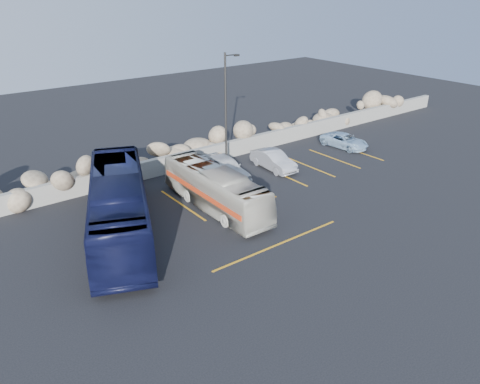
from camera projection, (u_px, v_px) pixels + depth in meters
ground at (296, 240)px, 23.73m from camera, size 90.00×90.00×0.00m
seawall at (176, 162)px, 32.18m from camera, size 60.00×0.40×1.20m
riprap_pile at (167, 148)px, 32.77m from camera, size 54.00×2.80×2.60m
parking_lines at (289, 183)px, 30.33m from camera, size 18.16×9.36×0.01m
lamppost at (226, 111)px, 30.26m from camera, size 1.14×0.18×8.00m
vintage_bus at (215, 189)px, 26.63m from camera, size 2.15×8.59×2.38m
tour_coach at (119, 206)px, 23.66m from camera, size 6.93×11.64×3.20m
car_a at (225, 168)px, 30.81m from camera, size 2.11×4.60×1.53m
car_b at (273, 160)px, 32.46m from camera, size 1.56×3.95×1.28m
car_d at (344, 141)px, 36.76m from camera, size 2.10×4.01×1.08m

